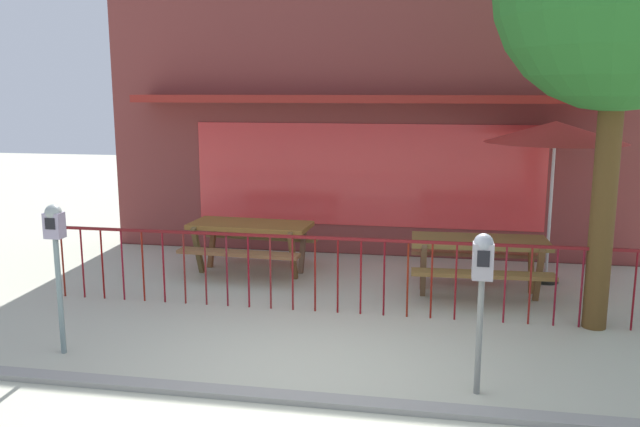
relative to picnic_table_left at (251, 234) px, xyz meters
The scene contains 9 objects.
ground 3.78m from the picnic_table_left, 65.12° to the right, with size 40.00×40.00×0.00m, color #ADAF99.
pub_storefront 3.06m from the picnic_table_left, 46.79° to the left, with size 8.87×1.23×5.32m.
patio_fence_front 2.21m from the picnic_table_left, 44.67° to the right, with size 7.48×0.04×0.97m.
picnic_table_left is the anchor object (origin of this frame).
picnic_table_right 3.37m from the picnic_table_left, ahead, with size 1.85×1.43×0.79m.
patio_umbrella 4.61m from the picnic_table_left, ahead, with size 1.94×1.94×2.32m.
parking_meter_near 3.56m from the picnic_table_left, 108.16° to the right, with size 0.18×0.17×1.60m.
parking_meter_far 4.76m from the picnic_table_left, 47.99° to the right, with size 0.18×0.17×1.50m.
curb_edge 4.30m from the picnic_table_left, 68.36° to the right, with size 12.42×0.20×0.11m, color gray.
Camera 1 is at (1.18, -5.88, 2.74)m, focal length 36.67 mm.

